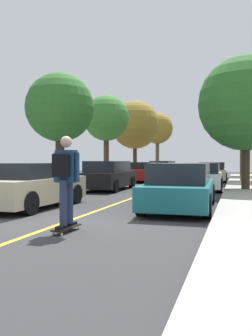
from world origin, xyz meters
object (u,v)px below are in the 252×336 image
Objects in this scene: parked_car_left_nearest at (30,186)px; street_tree_left_nearest at (60,108)px; street_tree_right_nearest at (246,104)px; skateboarder at (65,175)px; parked_car_right_far at (213,172)px; street_tree_left_farthest at (157,129)px; parked_car_left_far at (144,172)px; parked_car_left_farthest at (162,169)px; parked_car_right_nearest at (181,186)px; parked_car_left_near at (108,176)px; skateboard at (67,228)px; street_tree_left_near at (106,119)px; street_tree_right_far at (242,123)px; street_tree_left_far at (135,125)px; fire_hydrant at (59,182)px; street_tree_right_near at (243,104)px; parked_car_right_near at (203,176)px.

street_tree_left_nearest is (-1.96, 5.56, 3.23)m from parked_car_left_nearest.
street_tree_right_nearest is 11.50m from skateboarder.
street_tree_left_farthest is at bearing 119.22° from parked_car_right_far.
parked_car_left_far is at bearing 99.40° from skateboarder.
parked_car_right_nearest is at bearing -76.72° from parked_car_left_farthest.
parked_car_left_near is 10.17m from skateboard.
street_tree_left_nearest is 0.90× the size of street_tree_right_nearest.
parked_car_right_nearest is 0.84× the size of street_tree_left_near.
parked_car_left_nearest is 23.51m from street_tree_right_far.
street_tree_left_far is 8.86× the size of fire_hydrant.
street_tree_right_nearest reaches higher than fire_hydrant.
parked_car_left_nearest is 4.57m from parked_car_right_nearest.
parked_car_left_far is at bearing -166.84° from street_tree_right_near.
parked_car_left_near is 13.09m from parked_car_left_farthest.
parked_car_left_far reaches higher than parked_car_right_far.
street_tree_left_far is at bearing 91.93° from fire_hydrant.
parked_car_right_near is 0.69× the size of street_tree_right_nearest.
parked_car_right_nearest is at bearing -30.42° from fire_hydrant.
street_tree_left_farthest reaches higher than street_tree_right_nearest.
street_tree_left_nearest reaches higher than parked_car_right_near.
fire_hydrant is (-1.50, 4.57, -0.19)m from parked_car_left_nearest.
fire_hydrant is at bearing -118.84° from parked_car_right_far.
street_tree_left_near is 3.02× the size of skateboarder.
street_tree_left_farthest reaches higher than skateboard.
street_tree_right_nearest is (1.96, -0.57, 3.36)m from parked_car_right_near.
street_tree_left_far is 3.42× the size of skateboarder.
parked_car_left_nearest is 12.35m from street_tree_left_near.
parked_car_right_near is 0.77× the size of street_tree_left_near.
parked_car_right_nearest is at bearing -34.95° from street_tree_left_nearest.
parked_car_left_nearest is at bearing -118.77° from parked_car_right_near.
skateboard is (-1.67, -4.05, -0.59)m from parked_car_right_nearest.
parked_car_left_farthest reaches higher than parked_car_right_nearest.
parked_car_left_nearest is 0.74× the size of street_tree_left_near.
street_tree_left_near reaches higher than parked_car_left_far.
street_tree_left_farthest is at bearing 90.00° from street_tree_left_far.
skateboard is at bearing -77.45° from street_tree_left_far.
street_tree_left_farthest is 3.49× the size of skateboarder.
street_tree_left_far is at bearing -90.00° from street_tree_left_farthest.
parked_car_left_farthest is at bearing 89.99° from parked_car_left_far.
skateboard is at bearing -80.96° from street_tree_left_farthest.
parked_car_left_far is 0.94× the size of parked_car_right_nearest.
skateboard is (4.74, -14.67, -4.04)m from street_tree_left_near.
street_tree_right_nearest is 7.10× the size of skateboard.
street_tree_right_near is at bearing -20.16° from street_tree_left_far.
parked_car_left_near is at bearing 32.30° from street_tree_left_nearest.
parked_car_right_far is 13.76m from street_tree_left_farthest.
street_tree_left_nearest is 0.81× the size of street_tree_right_far.
skateboard is (4.74, -8.52, -3.82)m from street_tree_left_nearest.
street_tree_left_nearest is at bearing 109.46° from parked_car_left_nearest.
street_tree_left_far is 1.03× the size of street_tree_right_nearest.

